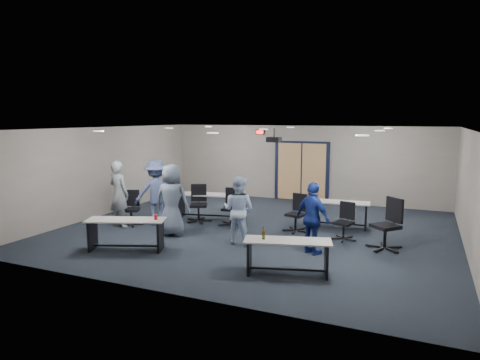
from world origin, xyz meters
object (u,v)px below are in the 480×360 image
at_px(table_front_right, 287,251).
at_px(table_back_left, 208,202).
at_px(table_back_right, 337,209).
at_px(person_plaid, 172,200).
at_px(chair_back_b, 231,207).
at_px(chair_back_d, 344,222).
at_px(chair_loose_right, 385,224).
at_px(table_front_left, 126,229).
at_px(chair_back_a, 199,204).
at_px(chair_loose_left, 131,208).
at_px(person_gray, 119,194).
at_px(person_navy, 313,218).
at_px(person_back, 156,192).
at_px(person_lightblue, 239,210).
at_px(chair_back_c, 296,213).

relative_size(table_front_right, table_back_left, 0.91).
bearing_deg(table_back_right, person_plaid, -151.31).
xyz_separation_m(chair_back_b, chair_back_d, (3.13, -0.19, -0.05)).
bearing_deg(chair_loose_right, table_front_left, -113.98).
distance_m(table_back_left, chair_back_a, 0.48).
height_order(table_back_left, chair_back_b, chair_back_b).
xyz_separation_m(chair_back_d, chair_loose_left, (-5.69, -0.90, 0.02)).
xyz_separation_m(person_gray, person_plaid, (1.79, -0.15, 0.00)).
bearing_deg(chair_back_b, person_navy, -38.31).
relative_size(chair_loose_left, person_gray, 0.53).
relative_size(chair_back_d, chair_loose_right, 0.78).
bearing_deg(table_back_left, person_navy, -41.32).
bearing_deg(table_back_left, table_front_left, -106.72).
distance_m(chair_back_b, chair_back_d, 3.14).
bearing_deg(chair_loose_right, person_gray, -131.65).
relative_size(table_back_left, chair_back_d, 2.08).
bearing_deg(person_back, person_plaid, 104.89).
bearing_deg(person_lightblue, table_front_left, 39.23).
distance_m(chair_back_c, chair_loose_left, 4.55).
bearing_deg(chair_back_c, table_back_left, -173.60).
xyz_separation_m(table_front_right, chair_loose_left, (-5.11, 1.87, 0.02)).
relative_size(table_back_right, person_navy, 1.12).
distance_m(chair_loose_right, person_plaid, 5.19).
xyz_separation_m(chair_back_c, chair_loose_right, (2.30, -0.69, 0.10)).
xyz_separation_m(chair_back_c, person_gray, (-4.59, -1.43, 0.42)).
xyz_separation_m(chair_back_a, chair_loose_right, (5.16, -0.60, 0.05)).
bearing_deg(chair_back_d, chair_back_a, -169.27).
height_order(chair_loose_left, person_navy, person_navy).
bearing_deg(person_plaid, chair_back_d, -170.67).
bearing_deg(person_back, person_gray, 1.43).
height_order(chair_back_b, person_back, person_back).
xyz_separation_m(chair_loose_left, chair_loose_right, (6.69, 0.49, 0.11)).
height_order(chair_back_a, chair_loose_left, chair_back_a).
relative_size(table_back_left, person_plaid, 1.05).
relative_size(table_back_left, person_lightblue, 1.18).
bearing_deg(chair_back_c, table_front_right, -62.73).
relative_size(chair_back_c, chair_back_d, 1.07).
bearing_deg(chair_back_a, table_back_right, -10.52).
relative_size(person_plaid, person_navy, 1.14).
relative_size(table_front_right, chair_back_d, 1.88).
bearing_deg(person_plaid, chair_back_a, -95.96).
bearing_deg(chair_back_b, chair_back_a, 171.61).
bearing_deg(table_back_left, chair_back_c, -20.22).
xyz_separation_m(table_back_left, chair_loose_left, (-1.58, -1.57, -0.02)).
bearing_deg(chair_back_b, person_lightblue, -67.67).
xyz_separation_m(table_back_right, chair_back_d, (0.41, -1.22, -0.02)).
bearing_deg(person_gray, chair_back_d, -156.81).
distance_m(chair_back_c, person_plaid, 3.24).
xyz_separation_m(chair_back_a, person_gray, (-1.73, -1.34, 0.38)).
bearing_deg(person_lightblue, chair_loose_left, -2.30).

